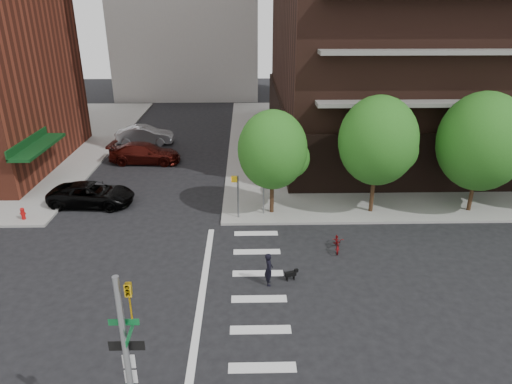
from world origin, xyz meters
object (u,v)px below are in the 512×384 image
object	(u,v)px
scooter	(337,242)
dog_walker	(269,269)
fire_hydrant	(23,213)
parked_car_maroon	(145,153)
parked_car_silver	(145,135)
parked_car_black	(92,194)

from	to	relation	value
scooter	dog_walker	size ratio (longest dim) A/B	1.02
fire_hydrant	parked_car_maroon	bearing A→B (deg)	64.11
fire_hydrant	parked_car_maroon	world-z (taller)	parked_car_maroon
parked_car_silver	dog_walker	distance (m)	24.27
parked_car_black	dog_walker	size ratio (longest dim) A/B	3.29
parked_car_maroon	parked_car_black	bearing A→B (deg)	171.73
scooter	dog_walker	distance (m)	4.79
parked_car_silver	parked_car_black	bearing A→B (deg)	175.34
fire_hydrant	parked_car_silver	size ratio (longest dim) A/B	0.15
scooter	fire_hydrant	bearing A→B (deg)	176.27
fire_hydrant	scooter	size ratio (longest dim) A/B	0.46
parked_car_silver	scooter	distance (m)	23.49
parked_car_black	fire_hydrant	bearing A→B (deg)	128.66
parked_car_silver	dog_walker	size ratio (longest dim) A/B	3.15
fire_hydrant	dog_walker	distance (m)	15.48
parked_car_maroon	scooter	size ratio (longest dim) A/B	3.45
fire_hydrant	parked_car_black	xyz separation A→B (m)	(3.30, 2.27, 0.17)
fire_hydrant	parked_car_silver	world-z (taller)	parked_car_silver
parked_car_maroon	parked_car_silver	world-z (taller)	parked_car_silver
fire_hydrant	parked_car_silver	bearing A→B (deg)	75.64
parked_car_black	dog_walker	world-z (taller)	dog_walker
fire_hydrant	scooter	bearing A→B (deg)	-11.61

